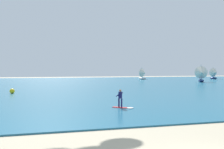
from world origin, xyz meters
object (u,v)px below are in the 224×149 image
Objects in this scene: sailboat_far_left at (214,73)px; sailboat_leading at (143,74)px; kitesurfer at (122,101)px; marker_buoy at (12,91)px; sailboat_far_right at (202,74)px.

sailboat_leading is at bearing 172.33° from sailboat_far_left.
kitesurfer is 2.66× the size of marker_buoy.
kitesurfer is 50.71m from sailboat_far_right.
kitesurfer reaches higher than marker_buoy.
marker_buoy is at bearing -148.67° from sailboat_far_left.
sailboat_far_left is at bearing 46.91° from kitesurfer.
sailboat_far_left is 1.05× the size of sailboat_leading.
sailboat_far_left reaches higher than kitesurfer.
sailboat_leading is 5.89× the size of marker_buoy.
kitesurfer is 74.80m from sailboat_far_left.
kitesurfer is 0.45× the size of sailboat_leading.
sailboat_far_right is at bearing 24.71° from marker_buoy.
marker_buoy is at bearing -155.29° from sailboat_far_right.
sailboat_far_left is at bearing -7.67° from sailboat_leading.
sailboat_leading is (-25.68, 3.46, -0.10)m from sailboat_far_left.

